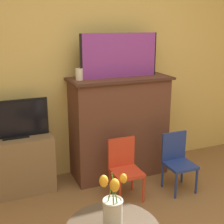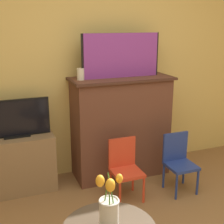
# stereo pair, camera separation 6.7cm
# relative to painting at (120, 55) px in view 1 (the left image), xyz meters

# --- Properties ---
(wall_back) EXTENTS (8.00, 0.06, 2.70)m
(wall_back) POSITION_rel_painting_xyz_m (-0.25, 0.24, -0.02)
(wall_back) COLOR #E0BC66
(wall_back) RESTS_ON ground
(fireplace_mantel) EXTENTS (1.12, 0.48, 1.14)m
(fireplace_mantel) POSITION_rel_painting_xyz_m (-0.00, -0.01, -0.79)
(fireplace_mantel) COLOR brown
(fireplace_mantel) RESTS_ON ground
(painting) EXTENTS (0.88, 0.03, 0.47)m
(painting) POSITION_rel_painting_xyz_m (0.00, 0.00, 0.00)
(painting) COLOR black
(painting) RESTS_ON fireplace_mantel
(mantel_candle) EXTENTS (0.08, 0.08, 0.12)m
(mantel_candle) POSITION_rel_painting_xyz_m (-0.46, -0.01, -0.17)
(mantel_candle) COLOR silver
(mantel_candle) RESTS_ON fireplace_mantel
(tv_stand) EXTENTS (0.71, 0.36, 0.60)m
(tv_stand) POSITION_rel_painting_xyz_m (-1.13, 0.02, -1.07)
(tv_stand) COLOR olive
(tv_stand) RESTS_ON ground
(tv_monitor) EXTENTS (0.67, 0.12, 0.38)m
(tv_monitor) POSITION_rel_painting_xyz_m (-1.13, 0.02, -0.59)
(tv_monitor) COLOR black
(tv_monitor) RESTS_ON tv_stand
(chair_red) EXTENTS (0.28, 0.28, 0.61)m
(chair_red) POSITION_rel_painting_xyz_m (-0.16, -0.50, -1.03)
(chair_red) COLOR red
(chair_red) RESTS_ON ground
(chair_blue) EXTENTS (0.28, 0.28, 0.61)m
(chair_blue) POSITION_rel_painting_xyz_m (0.42, -0.56, -1.03)
(chair_blue) COLOR navy
(chair_blue) RESTS_ON ground
(vase_tulips) EXTENTS (0.14, 0.19, 0.42)m
(vase_tulips) POSITION_rel_painting_xyz_m (-0.70, -1.48, -0.79)
(vase_tulips) COLOR beige
(vase_tulips) RESTS_ON side_table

